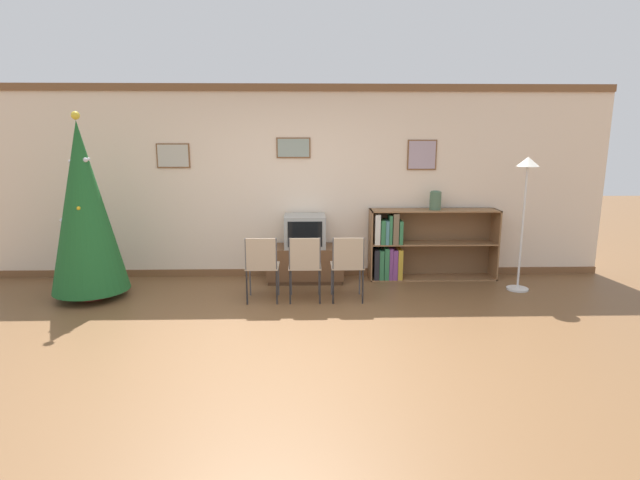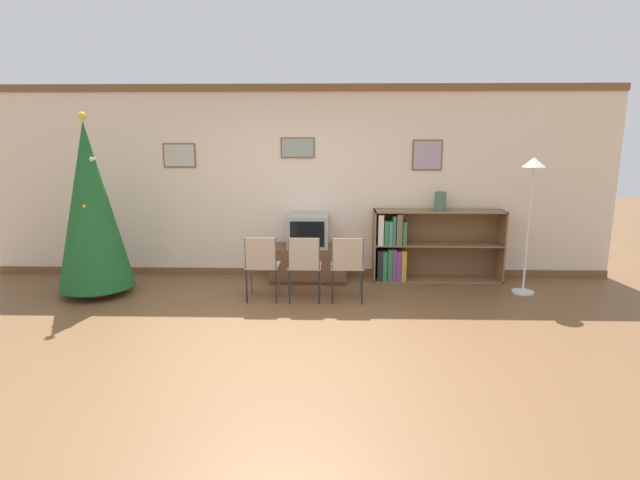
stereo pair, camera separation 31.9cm
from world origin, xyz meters
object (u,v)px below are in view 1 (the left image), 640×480
Objects in this scene: folding_chair_left at (262,265)px; vase at (435,200)px; bookshelf at (410,246)px; television at (305,231)px; folding_chair_center at (305,264)px; folding_chair_right at (348,264)px; tv_console at (305,263)px; christmas_tree at (84,208)px; standing_lamp at (526,189)px.

vase reaches higher than folding_chair_left.
bookshelf is (2.00, 0.99, -0.00)m from folding_chair_left.
television is at bearing -176.65° from bookshelf.
folding_chair_left is at bearing 180.00° from folding_chair_center.
vase is (1.30, 0.99, 0.66)m from folding_chair_right.
folding_chair_left is 1.00× the size of folding_chair_center.
folding_chair_center is (0.00, -0.91, 0.22)m from tv_console.
bookshelf reaches higher than tv_console.
television is at bearing 13.92° from christmas_tree.
christmas_tree is at bearing -166.08° from television.
television is 1.87m from vase.
folding_chair_left is at bearing -173.01° from standing_lamp.
folding_chair_center is 3.12× the size of vase.
vase is (2.34, 0.99, 0.66)m from folding_chair_left.
standing_lamp is at bearing -9.97° from television.
bookshelf is at bearing 156.50° from standing_lamp.
tv_console is 1.29× the size of folding_chair_left.
folding_chair_right is (0.52, -0.91, -0.24)m from television.
bookshelf is 1.70m from standing_lamp.
folding_chair_left is (2.17, -0.24, -0.67)m from christmas_tree.
christmas_tree is 2.78m from folding_chair_center.
vase is at bearing 28.49° from folding_chair_center.
folding_chair_center is 2.17m from vase.
christmas_tree reaches higher than folding_chair_right.
christmas_tree is at bearing -169.76° from bookshelf.
standing_lamp is (1.34, -0.58, 0.87)m from bookshelf.
folding_chair_right is at bearing -4.25° from christmas_tree.
tv_console is 1.88× the size of television.
television reaches higher than folding_chair_left.
bookshelf is (1.48, 0.08, 0.22)m from tv_console.
bookshelf is (0.96, 0.99, -0.00)m from folding_chair_right.
television is 0.32× the size of standing_lamp.
standing_lamp is at bearing 10.10° from folding_chair_right.
vase is (1.82, 0.08, 0.88)m from tv_console.
standing_lamp is at bearing -23.50° from bookshelf.
tv_console is at bearing -177.53° from vase.
tv_console is 0.59× the size of bookshelf.
television is 0.69× the size of folding_chair_center.
folding_chair_left is 2.24m from bookshelf.
standing_lamp is (2.30, 0.41, 0.87)m from folding_chair_right.
folding_chair_left is 1.00× the size of folding_chair_right.
vase reaches higher than television.
bookshelf reaches higher than television.
folding_chair_center is at bearing 0.00° from folding_chair_left.
christmas_tree is 2.81m from television.
folding_chair_right is at bearing -60.10° from television.
folding_chair_right is (1.04, 0.00, 0.00)m from folding_chair_left.
television is at bearing 90.00° from folding_chair_center.
standing_lamp reaches higher than folding_chair_center.
standing_lamp is at bearing 6.99° from folding_chair_left.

